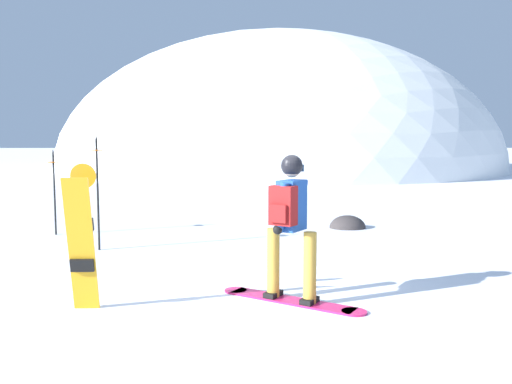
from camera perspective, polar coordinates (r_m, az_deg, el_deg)
name	(u,v)px	position (r m, az deg, el deg)	size (l,w,h in m)	color
ground_plane	(244,306)	(6.10, -1.28, -12.28)	(300.00, 300.00, 0.00)	white
ridge_peak_main	(278,170)	(34.71, 2.43, 2.41)	(28.21, 25.39, 17.55)	white
snowboarder_main	(290,224)	(6.03, 3.73, -3.51)	(1.58, 1.14, 1.71)	#D11E5B
spare_snowboard	(82,238)	(6.01, -18.42, -4.72)	(0.28, 0.36, 1.63)	orange
piste_marker_near	(98,185)	(9.35, -16.83, 0.74)	(0.20, 0.20, 1.98)	black
piste_marker_far	(54,186)	(11.19, -21.06, 0.63)	(0.20, 0.20, 1.72)	black
rock_dark	(348,228)	(11.55, 9.91, -3.86)	(0.78, 0.67, 0.55)	#383333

